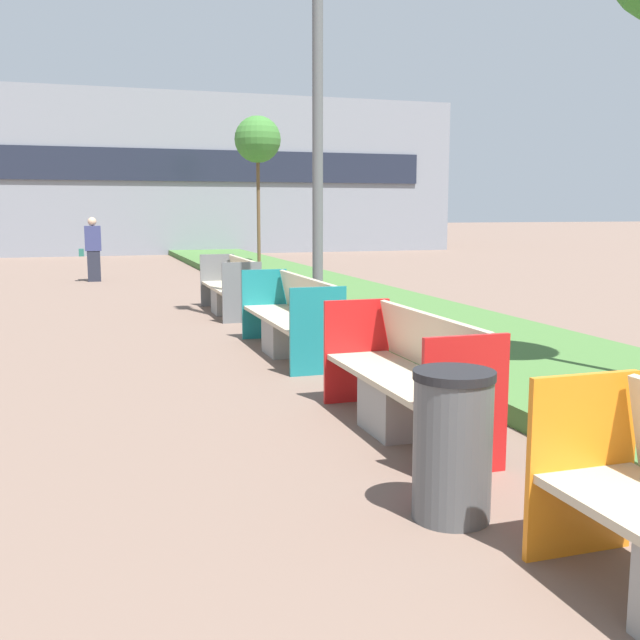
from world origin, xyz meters
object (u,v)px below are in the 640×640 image
(bench_grey_frame, at_px, (231,292))
(litter_bin, at_px, (452,445))
(bench_red_frame, at_px, (406,386))
(bench_teal_frame, at_px, (291,323))
(sapling_tree_far, at_px, (258,140))
(pedestrian_walking, at_px, (93,249))

(bench_grey_frame, bearing_deg, litter_bin, -92.92)
(bench_grey_frame, bearing_deg, bench_red_frame, -90.01)
(bench_red_frame, height_order, bench_teal_frame, same)
(litter_bin, height_order, sapling_tree_far, sapling_tree_far)
(litter_bin, distance_m, sapling_tree_far, 18.56)
(pedestrian_walking, bearing_deg, bench_red_frame, -81.34)
(bench_grey_frame, relative_size, pedestrian_walking, 1.42)
(pedestrian_walking, bearing_deg, sapling_tree_far, 29.14)
(litter_bin, bearing_deg, bench_teal_frame, 84.86)
(sapling_tree_far, bearing_deg, bench_grey_frame, -105.96)
(bench_red_frame, height_order, sapling_tree_far, sapling_tree_far)
(bench_grey_frame, xyz_separation_m, pedestrian_walking, (-2.10, 6.62, 0.41))
(bench_teal_frame, xyz_separation_m, sapling_tree_far, (2.65, 13.02, 3.34))
(bench_teal_frame, relative_size, pedestrian_walking, 1.58)
(sapling_tree_far, bearing_deg, pedestrian_walking, -150.86)
(pedestrian_walking, bearing_deg, bench_grey_frame, -72.44)
(bench_red_frame, height_order, pedestrian_walking, pedestrian_walking)
(sapling_tree_far, distance_m, pedestrian_walking, 6.18)
(bench_red_frame, bearing_deg, litter_bin, -105.40)
(litter_bin, relative_size, sapling_tree_far, 0.19)
(bench_teal_frame, distance_m, sapling_tree_far, 13.70)
(bench_teal_frame, relative_size, bench_grey_frame, 1.11)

